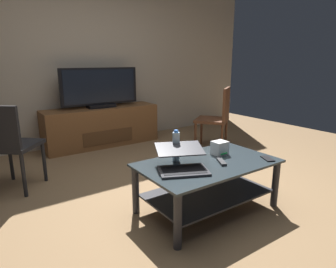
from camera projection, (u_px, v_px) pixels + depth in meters
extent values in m
plane|color=olive|center=(173.00, 197.00, 2.78)|extent=(7.68, 7.68, 0.00)
cube|color=#B2A38C|center=(80.00, 52.00, 4.35)|extent=(6.40, 0.12, 2.80)
cube|color=#2D383D|center=(208.00, 163.00, 2.46)|extent=(1.18, 0.70, 0.02)
cube|color=#2D2D33|center=(207.00, 193.00, 2.53)|extent=(1.03, 0.61, 0.02)
cylinder|color=#2D2D33|center=(178.00, 221.00, 1.98)|extent=(0.06, 0.06, 0.42)
cylinder|color=#2D2D33|center=(275.00, 184.00, 2.58)|extent=(0.06, 0.06, 0.42)
cylinder|color=#2D2D33|center=(136.00, 190.00, 2.46)|extent=(0.06, 0.06, 0.42)
cylinder|color=#2D2D33|center=(226.00, 165.00, 3.05)|extent=(0.06, 0.06, 0.42)
cube|color=brown|center=(102.00, 126.00, 4.45)|extent=(1.72, 0.48, 0.59)
cube|color=#55351C|center=(109.00, 137.00, 4.29)|extent=(0.77, 0.01, 0.20)
cube|color=black|center=(101.00, 106.00, 4.36)|extent=(0.41, 0.20, 0.05)
cube|color=black|center=(100.00, 86.00, 4.29)|extent=(1.18, 0.04, 0.54)
cube|color=black|center=(101.00, 86.00, 4.27)|extent=(1.09, 0.01, 0.48)
cube|color=#59331E|center=(212.00, 120.00, 4.22)|extent=(0.61, 0.61, 0.04)
cube|color=#59331E|center=(226.00, 105.00, 4.10)|extent=(0.36, 0.27, 0.47)
cylinder|color=#59331E|center=(201.00, 131.00, 4.51)|extent=(0.04, 0.04, 0.41)
cylinder|color=#59331E|center=(195.00, 137.00, 4.17)|extent=(0.04, 0.04, 0.41)
cylinder|color=#59331E|center=(226.00, 133.00, 4.39)|extent=(0.04, 0.04, 0.41)
cylinder|color=#59331E|center=(222.00, 139.00, 4.04)|extent=(0.04, 0.04, 0.41)
cube|color=black|center=(14.00, 145.00, 2.89)|extent=(0.62, 0.62, 0.04)
cylinder|color=black|center=(44.00, 162.00, 3.12)|extent=(0.04, 0.04, 0.43)
cylinder|color=black|center=(11.00, 161.00, 3.15)|extent=(0.04, 0.04, 0.43)
cylinder|color=black|center=(24.00, 176.00, 2.75)|extent=(0.04, 0.04, 0.43)
cube|color=#333338|center=(183.00, 171.00, 2.24)|extent=(0.45, 0.39, 0.02)
cube|color=black|center=(183.00, 170.00, 2.24)|extent=(0.38, 0.32, 0.00)
cube|color=#333338|center=(179.00, 149.00, 2.35)|extent=(0.45, 0.38, 0.05)
cube|color=#3F8CD8|center=(179.00, 149.00, 2.34)|extent=(0.40, 0.34, 0.04)
cube|color=white|center=(220.00, 148.00, 2.65)|extent=(0.13, 0.11, 0.12)
cube|color=#19D84C|center=(224.00, 154.00, 2.61)|extent=(0.08, 0.00, 0.01)
cylinder|color=silver|center=(176.00, 147.00, 2.46)|extent=(0.06, 0.06, 0.25)
cylinder|color=blue|center=(176.00, 131.00, 2.43)|extent=(0.03, 0.03, 0.02)
cube|color=black|center=(268.00, 159.00, 2.53)|extent=(0.12, 0.16, 0.01)
cube|color=#2D2D30|center=(222.00, 162.00, 2.43)|extent=(0.11, 0.16, 0.02)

